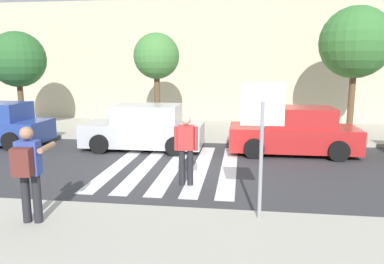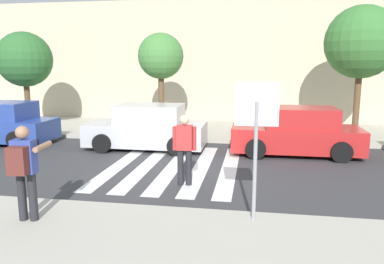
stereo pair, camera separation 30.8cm
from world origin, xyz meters
The scene contains 16 objects.
ground_plane centered at (0.00, 0.00, 0.00)m, with size 120.00×120.00×0.00m, color #38383A.
sidewalk_far centered at (0.00, 6.00, 0.07)m, with size 60.00×4.80×0.14m, color #B2AD9E.
building_facade_far centered at (0.00, 10.40, 3.01)m, with size 56.00×4.00×6.02m, color beige.
crosswalk_stripe_0 centered at (-1.60, 0.20, 0.00)m, with size 0.44×5.20×0.01m, color silver.
crosswalk_stripe_1 centered at (-0.80, 0.20, 0.00)m, with size 0.44×5.20×0.01m, color silver.
crosswalk_stripe_2 centered at (0.00, 0.20, 0.00)m, with size 0.44×5.20×0.01m, color silver.
crosswalk_stripe_3 centered at (0.80, 0.20, 0.00)m, with size 0.44×5.20×0.01m, color silver.
crosswalk_stripe_4 centered at (1.60, 0.20, 0.00)m, with size 0.44×5.20×0.01m, color silver.
stop_sign centered at (2.29, -3.52, 1.94)m, with size 0.76×0.08×2.47m.
photographer_with_backpack centered at (-1.71, -4.28, 1.17)m, with size 0.64×0.88×1.72m.
pedestrian_crossing centered at (0.62, -1.41, 0.97)m, with size 0.58×0.26×1.72m.
parked_car_silver centered at (-1.40, 2.30, 0.73)m, with size 4.10×1.92×1.55m.
parked_car_red centered at (3.64, 2.30, 0.73)m, with size 4.10×1.92×1.55m.
street_tree_west centered at (-7.41, 4.67, 3.10)m, with size 2.31×2.31×4.13m.
street_tree_center centered at (-1.56, 5.01, 3.20)m, with size 1.86×1.86×4.03m.
street_tree_east centered at (6.11, 5.04, 3.71)m, with size 2.70×2.70×4.93m.
Camera 2 is at (2.24, -10.05, 2.91)m, focal length 35.00 mm.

